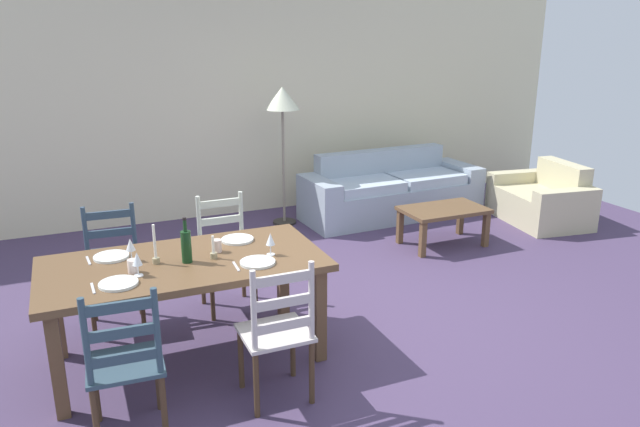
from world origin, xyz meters
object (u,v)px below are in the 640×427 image
(dining_chair_near_right, at_px, (277,332))
(wine_glass_near_right, at_px, (270,240))
(dining_chair_near_left, at_px, (125,364))
(wine_glass_far_left, at_px, (130,245))
(dining_chair_far_right, at_px, (225,253))
(wine_bottle, at_px, (186,246))
(wine_glass_near_left, at_px, (137,260))
(coffee_cup_primary, at_px, (217,246))
(dining_chair_far_left, at_px, (114,268))
(dining_table, at_px, (185,272))
(coffee_cup_secondary, at_px, (133,266))
(couch, at_px, (389,192))
(armchair_upholstered, at_px, (544,201))
(standing_lamp, at_px, (282,107))
(coffee_table, at_px, (443,214))

(dining_chair_near_right, bearing_deg, wine_glass_near_right, 74.48)
(dining_chair_near_left, relative_size, dining_chair_near_right, 1.00)
(wine_glass_far_left, bearing_deg, dining_chair_near_right, -49.59)
(dining_chair_far_right, distance_m, wine_bottle, 0.97)
(wine_glass_near_left, xyz_separation_m, coffee_cup_primary, (0.57, 0.23, -0.07))
(dining_chair_near_right, relative_size, wine_glass_far_left, 5.96)
(dining_chair_near_left, relative_size, dining_chair_far_left, 1.00)
(dining_table, xyz_separation_m, coffee_cup_primary, (0.25, 0.08, 0.13))
(dining_chair_near_left, distance_m, coffee_cup_secondary, 0.75)
(coffee_cup_primary, relative_size, couch, 0.04)
(coffee_cup_primary, relative_size, armchair_upholstered, 0.07)
(dining_chair_near_right, height_order, wine_bottle, wine_bottle)
(dining_chair_far_right, height_order, coffee_cup_primary, dining_chair_far_right)
(coffee_cup_primary, bearing_deg, dining_chair_near_right, -78.47)
(coffee_cup_primary, relative_size, coffee_cup_secondary, 1.00)
(wine_bottle, bearing_deg, dining_table, 116.67)
(wine_glass_near_right, distance_m, standing_lamp, 3.08)
(dining_chair_far_left, xyz_separation_m, dining_chair_far_right, (0.89, -0.02, 0.00))
(dining_chair_near_left, xyz_separation_m, coffee_cup_secondary, (0.15, 0.66, 0.32))
(dining_chair_far_right, bearing_deg, couch, 34.56)
(dining_chair_near_right, distance_m, wine_bottle, 0.89)
(dining_chair_far_right, xyz_separation_m, standing_lamp, (1.23, 1.96, 0.93))
(wine_glass_near_left, distance_m, wine_glass_near_right, 0.90)
(wine_glass_near_left, relative_size, coffee_table, 0.18)
(dining_chair_far_right, xyz_separation_m, coffee_cup_secondary, (-0.81, -0.82, 0.32))
(dining_table, distance_m, wine_glass_far_left, 0.41)
(wine_bottle, bearing_deg, wine_glass_near_left, -160.64)
(wine_glass_near_right, distance_m, wine_glass_far_left, 0.95)
(dining_chair_far_left, distance_m, wine_glass_near_right, 1.39)
(couch, xyz_separation_m, coffee_table, (-0.02, -1.22, 0.06))
(dining_chair_far_left, height_order, wine_glass_far_left, dining_chair_far_left)
(wine_glass_near_right, distance_m, couch, 3.65)
(dining_chair_far_left, distance_m, coffee_cup_primary, 1.00)
(dining_chair_near_left, bearing_deg, dining_chair_near_right, 0.92)
(wine_glass_near_left, bearing_deg, wine_glass_far_left, 91.66)
(dining_chair_near_right, bearing_deg, armchair_upholstered, 28.04)
(couch, relative_size, coffee_table, 2.57)
(wine_glass_near_left, bearing_deg, coffee_cup_primary, 22.26)
(dining_chair_near_right, height_order, coffee_table, dining_chair_near_right)
(wine_glass_near_left, distance_m, wine_glass_far_left, 0.30)
(wine_bottle, bearing_deg, armchair_upholstered, 18.64)
(wine_glass_far_left, bearing_deg, dining_chair_far_right, 36.56)
(dining_chair_near_left, xyz_separation_m, coffee_cup_primary, (0.74, 0.82, 0.32))
(wine_bottle, bearing_deg, dining_chair_far_right, 59.52)
(dining_chair_far_right, relative_size, armchair_upholstered, 0.76)
(dining_table, relative_size, wine_glass_near_left, 11.80)
(dining_chair_near_right, height_order, dining_chair_far_left, same)
(dining_table, relative_size, dining_chair_near_left, 1.98)
(dining_chair_far_right, bearing_deg, coffee_table, 12.32)
(dining_chair_near_right, distance_m, coffee_cup_primary, 0.88)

